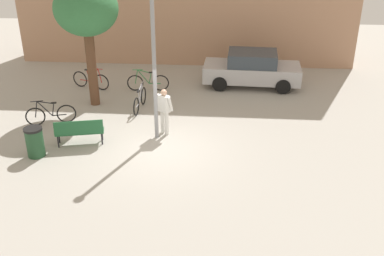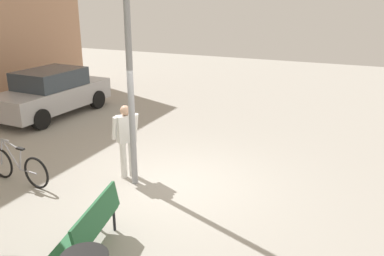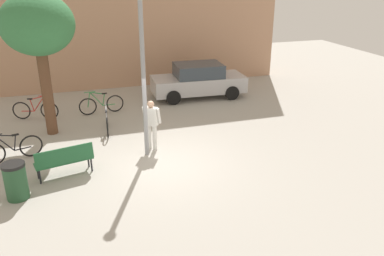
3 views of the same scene
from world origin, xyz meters
name	(u,v)px [view 3 (image 3 of 3)]	position (x,y,z in m)	size (l,w,h in m)	color
ground_plane	(161,164)	(0.00, 0.00, 0.00)	(36.00, 36.00, 0.00)	#A8A399
building_facade	(113,6)	(0.00, 9.73, 3.81)	(16.53, 2.00, 7.62)	tan
lamppost	(143,66)	(-0.27, 0.80, 2.88)	(0.28, 0.28, 4.98)	gray
person_by_lamppost	(151,122)	(-0.02, 1.12, 0.97)	(0.61, 0.53, 1.67)	white
park_bench	(64,159)	(-2.76, 0.06, 0.55)	(1.66, 0.81, 0.92)	#236038
plaza_tree	(38,27)	(-3.18, 3.53, 3.76)	(2.40, 2.40, 4.86)	brown
bicycle_silver	(107,121)	(-1.26, 3.13, 0.38)	(0.20, 1.81, 0.97)	black
bicycle_black	(12,149)	(-4.29, 1.57, 0.38)	(1.74, 0.61, 0.97)	black
bicycle_red	(36,110)	(-3.80, 5.23, 0.38)	(1.74, 0.58, 0.97)	black
bicycle_green	(101,104)	(-1.28, 5.14, 0.38)	(1.81, 0.19, 0.97)	black
parked_car_silver	(198,81)	(3.20, 6.11, 0.77)	(4.27, 1.97, 1.55)	#B7B7BC
trash_bin	(16,181)	(-3.96, -0.77, 0.50)	(0.59, 0.59, 0.99)	#234C2D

